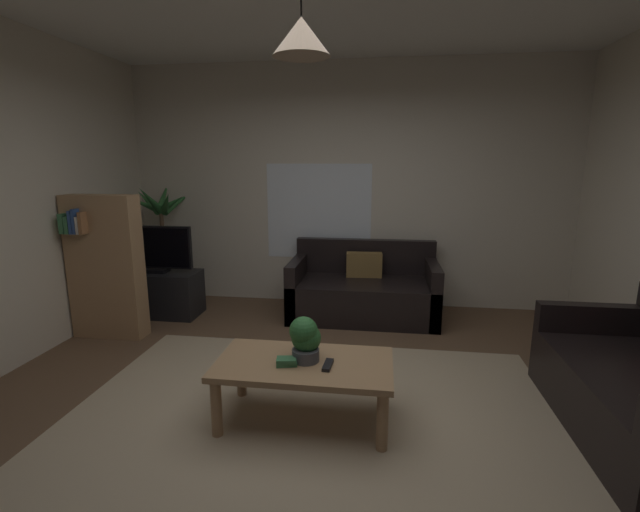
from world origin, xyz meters
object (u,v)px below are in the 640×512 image
Objects in this scene: potted_plant_on_table at (305,338)px; tv at (155,249)px; book_on_table_0 at (287,363)px; tv_stand at (160,293)px; couch_under_window at (363,293)px; bookshelf_corner at (105,266)px; potted_palm_corner at (164,245)px; book_on_table_1 at (287,360)px; remote_on_table_0 at (328,365)px; pendant_lamp at (301,36)px; coffee_table at (304,370)px.

tv reaches higher than potted_plant_on_table.
tv_stand is at bearing 134.58° from book_on_table_0.
tv is (-2.28, -0.29, 0.49)m from couch_under_window.
potted_palm_corner is at bearing 87.90° from bookshelf_corner.
tv is 0.56× the size of potted_palm_corner.
potted_palm_corner reaches higher than book_on_table_0.
potted_palm_corner reaches higher than tv.
book_on_table_1 is 2.69m from tv_stand.
book_on_table_1 is at bearing 7.44° from remote_on_table_0.
tv is (-1.99, 1.79, 0.19)m from potted_plant_on_table.
potted_palm_corner is 1.07× the size of bookshelf_corner.
bookshelf_corner reaches higher than remote_on_table_0.
tv_stand is (-1.99, 1.81, -0.32)m from potted_plant_on_table.
couch_under_window reaches higher than remote_on_table_0.
tv_stand is 0.60× the size of potted_palm_corner.
pendant_lamp is at bearing -28.75° from bookshelf_corner.
bookshelf_corner is at bearing 151.92° from potted_plant_on_table.
potted_plant_on_table is (-0.16, 0.08, 0.14)m from remote_on_table_0.
book_on_table_1 is at bearing -45.44° from tv_stand.
remote_on_table_0 is 0.18× the size of tv_stand.
potted_palm_corner reaches higher than bookshelf_corner.
book_on_table_0 is 0.10× the size of bookshelf_corner.
pendant_lamp reaches higher than tv_stand.
book_on_table_1 is at bearing -135.47° from potted_plant_on_table.
coffee_table is (-0.30, -2.11, 0.08)m from couch_under_window.
bookshelf_corner is 2.59× the size of pendant_lamp.
potted_plant_on_table is at bearing 44.53° from book_on_table_1.
bookshelf_corner reaches higher than potted_plant_on_table.
tv_stand is at bearing 137.66° from potted_plant_on_table.
bookshelf_corner is at bearing -105.86° from tv_stand.
book_on_table_0 is 0.45× the size of potted_plant_on_table.
remote_on_table_0 is at bearing -93.53° from couch_under_window.
bookshelf_corner is 2.99m from pendant_lamp.
book_on_table_0 is at bearing 6.99° from remote_on_table_0.
potted_palm_corner reaches higher than book_on_table_1.
remote_on_table_0 is 2.87m from tv_stand.
remote_on_table_0 is 0.54× the size of potted_plant_on_table.
potted_plant_on_table is (0.10, 0.10, 0.12)m from book_on_table_1.
book_on_table_0 is 0.15× the size of tv_stand.
pendant_lamp is (0.10, 0.07, 1.93)m from book_on_table_1.
remote_on_table_0 is at bearing 3.89° from book_on_table_1.
couch_under_window is 12.68× the size of book_on_table_1.
potted_plant_on_table is 0.21× the size of bookshelf_corner.
remote_on_table_0 is at bearing -45.63° from potted_palm_corner.
book_on_table_1 reaches higher than coffee_table.
potted_plant_on_table is 0.20× the size of potted_palm_corner.
pendant_lamp is (1.99, -1.82, 1.63)m from tv.
coffee_table is at bearing 34.73° from book_on_table_1.
pendant_lamp reaches higher than book_on_table_0.
book_on_table_1 is (-0.10, -0.07, 0.10)m from coffee_table.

